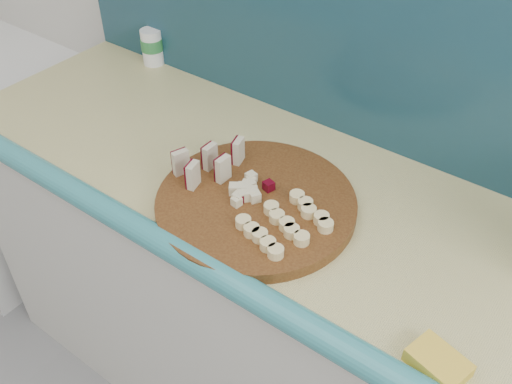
{
  "coord_description": "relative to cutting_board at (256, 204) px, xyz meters",
  "views": [
    {
      "loc": [
        0.47,
        0.64,
        1.76
      ],
      "look_at": [
        -0.09,
        1.4,
        0.96
      ],
      "focal_mm": 40.0,
      "sensor_mm": 36.0,
      "label": 1
    }
  ],
  "objects": [
    {
      "name": "cutting_board",
      "position": [
        0.0,
        0.0,
        0.0
      ],
      "size": [
        0.56,
        0.56,
        0.03
      ],
      "primitive_type": "cylinder",
      "rotation": [
        0.0,
        0.0,
        -0.33
      ],
      "color": "#40210D",
      "rests_on": "kitchen_counter"
    },
    {
      "name": "apple_wedges",
      "position": [
        -0.14,
        0.01,
        0.04
      ],
      "size": [
        0.12,
        0.17,
        0.06
      ],
      "color": "beige",
      "rests_on": "cutting_board"
    },
    {
      "name": "apple_chunks",
      "position": [
        -0.03,
        0.01,
        0.02
      ],
      "size": [
        0.08,
        0.07,
        0.02
      ],
      "color": "beige",
      "rests_on": "cutting_board"
    },
    {
      "name": "sponge",
      "position": [
        0.48,
        -0.14,
        0.0
      ],
      "size": [
        0.11,
        0.09,
        0.03
      ],
      "primitive_type": "cube",
      "rotation": [
        0.0,
        0.0,
        -0.26
      ],
      "color": "yellow",
      "rests_on": "kitchen_counter"
    },
    {
      "name": "banana_slices",
      "position": [
        0.1,
        -0.04,
        0.02
      ],
      "size": [
        0.18,
        0.19,
        0.02
      ],
      "color": "#FADF99",
      "rests_on": "cutting_board"
    },
    {
      "name": "canister",
      "position": [
        -0.66,
        0.36,
        0.04
      ],
      "size": [
        0.07,
        0.07,
        0.11
      ],
      "rotation": [
        0.0,
        0.0,
        -0.01
      ],
      "color": "white",
      "rests_on": "kitchen_counter"
    },
    {
      "name": "kitchen_counter",
      "position": [
        0.19,
        0.1,
        -0.47
      ],
      "size": [
        2.2,
        0.63,
        0.91
      ],
      "color": "silver",
      "rests_on": "ground"
    },
    {
      "name": "backsplash",
      "position": [
        0.19,
        0.39,
        0.24
      ],
      "size": [
        2.2,
        0.02,
        0.5
      ],
      "primitive_type": "cube",
      "color": "teal",
      "rests_on": "kitchen_counter"
    }
  ]
}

